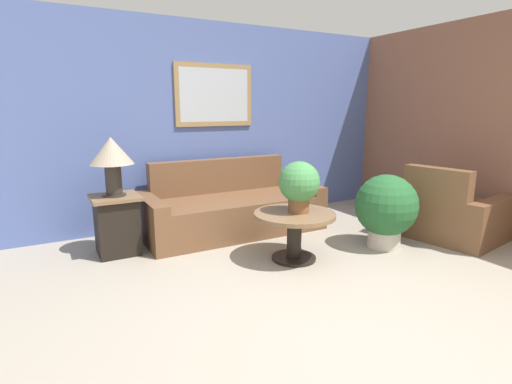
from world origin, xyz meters
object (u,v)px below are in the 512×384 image
Objects in this scene: side_table at (117,224)px; armchair at (448,214)px; potted_plant_floor at (386,208)px; couch_main at (231,209)px; coffee_table at (294,226)px; table_lamp at (112,155)px; potted_plant_on_table at (299,184)px.

armchair is at bearing -20.65° from side_table.
side_table is at bearing 59.89° from armchair.
potted_plant_floor is at bearing -25.10° from side_table.
couch_main is 1.21m from coffee_table.
couch_main is at bearing 96.63° from coffee_table.
armchair is at bearing -20.65° from table_lamp.
table_lamp is at bearing 0.00° from side_table.
potted_plant_floor is at bearing -48.18° from couch_main.
armchair is 2.04m from coffee_table.
potted_plant_on_table is at bearing 3.73° from coffee_table.
side_table is 0.77× the size of potted_plant_floor.
side_table is at bearing 154.90° from potted_plant_floor.
potted_plant_on_table reaches higher than armchair.
table_lamp is (-1.40, -0.14, 0.77)m from couch_main.
armchair is (2.16, -1.48, 0.00)m from couch_main.
side_table is (-1.54, 1.06, -0.04)m from coffee_table.
potted_plant_on_table is at bearing 72.24° from armchair.
side_table is 1.03× the size of table_lamp.
armchair is at bearing -8.30° from potted_plant_on_table.
potted_plant_on_table is (0.05, 0.00, 0.42)m from coffee_table.
armchair is 2.40× the size of potted_plant_on_table.
potted_plant_on_table is (0.19, -1.20, 0.50)m from couch_main.
couch_main reaches higher than potted_plant_floor.
coffee_table is 1.35× the size of table_lamp.
potted_plant_on_table is (-1.97, 0.29, 0.50)m from armchair.
table_lamp reaches higher than potted_plant_on_table.
side_table is (-1.40, -0.14, 0.04)m from couch_main.
table_lamp is at bearing -174.18° from couch_main.
side_table reaches higher than coffee_table.
side_table is at bearing 146.42° from potted_plant_on_table.
couch_main is 3.51× the size of side_table.
table_lamp is (0.00, 0.00, 0.73)m from side_table.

